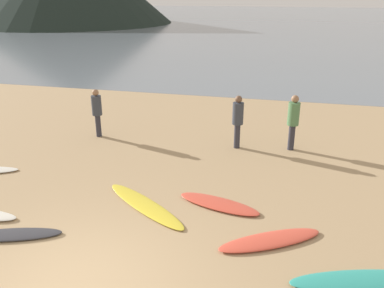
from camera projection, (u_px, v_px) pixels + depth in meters
The scene contains 10 objects.
ground_plane at pixel (204, 117), 15.49m from camera, with size 120.00×120.00×0.20m, color tan.
ocean_water at pixel (275, 20), 63.29m from camera, with size 140.00×100.00×0.01m, color slate.
surfboard_2 at pixel (11, 235), 7.82m from camera, with size 1.96×0.45×0.08m, color #333338.
surfboard_3 at pixel (145, 205), 8.91m from camera, with size 2.66×0.50×0.06m, color yellow.
surfboard_4 at pixel (219, 204), 8.94m from camera, with size 1.91×0.56×0.09m, color #D84C38.
surfboard_5 at pixel (270, 240), 7.64m from camera, with size 2.11×0.53×0.09m, color #D84C38.
surfboard_6 at pixel (365, 281), 6.58m from camera, with size 2.51×0.55×0.09m, color teal.
person_0 at pixel (238, 118), 11.89m from camera, with size 0.33×0.33×1.61m.
person_1 at pixel (293, 118), 11.74m from camera, with size 0.34×0.34×1.66m.
person_2 at pixel (97, 109), 12.84m from camera, with size 0.32×0.32×1.56m.
Camera 1 is at (3.09, -4.50, 4.50)m, focal length 37.69 mm.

